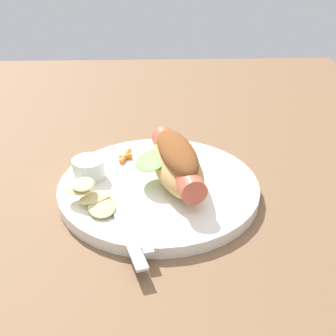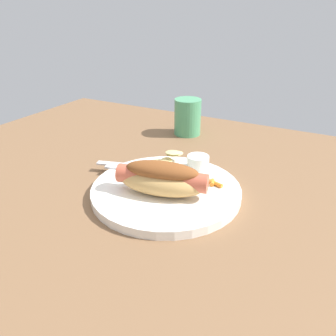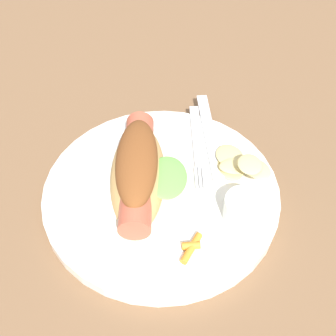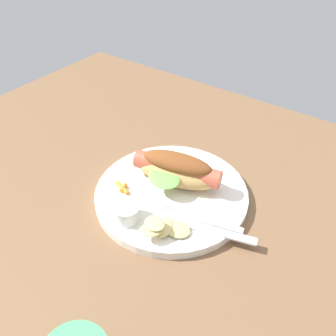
{
  "view_description": "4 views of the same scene",
  "coord_description": "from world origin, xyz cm",
  "px_view_note": "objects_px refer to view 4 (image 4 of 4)",
  "views": [
    {
      "loc": [
        55.71,
        1.94,
        37.07
      ],
      "look_at": [
        0.32,
        3.79,
        4.96
      ],
      "focal_mm": 53.25,
      "sensor_mm": 36.0,
      "label": 1
    },
    {
      "loc": [
        -26.36,
        48.8,
        31.08
      ],
      "look_at": [
        -2.51,
        4.3,
        6.4
      ],
      "focal_mm": 35.55,
      "sensor_mm": 36.0,
      "label": 2
    },
    {
      "loc": [
        -30.54,
        -4.52,
        38.58
      ],
      "look_at": [
        -0.45,
        1.94,
        4.33
      ],
      "focal_mm": 44.44,
      "sensor_mm": 36.0,
      "label": 3
    },
    {
      "loc": [
        24.73,
        -34.7,
        44.36
      ],
      "look_at": [
        -3.01,
        4.11,
        4.9
      ],
      "focal_mm": 37.57,
      "sensor_mm": 36.0,
      "label": 4
    }
  ],
  "objects_px": {
    "fork": "(202,219)",
    "knife": "(206,229)",
    "hot_dog": "(177,170)",
    "plate": "(171,194)",
    "chips_pile": "(165,227)",
    "carrot_garnish": "(123,188)",
    "sauce_ramekin": "(127,212)"
  },
  "relations": [
    {
      "from": "plate",
      "to": "carrot_garnish",
      "type": "bearing_deg",
      "value": -146.75
    },
    {
      "from": "fork",
      "to": "knife",
      "type": "distance_m",
      "value": 0.02
    },
    {
      "from": "fork",
      "to": "chips_pile",
      "type": "distance_m",
      "value": 0.07
    },
    {
      "from": "chips_pile",
      "to": "carrot_garnish",
      "type": "height_order",
      "value": "chips_pile"
    },
    {
      "from": "carrot_garnish",
      "to": "knife",
      "type": "bearing_deg",
      "value": 1.93
    },
    {
      "from": "plate",
      "to": "knife",
      "type": "distance_m",
      "value": 0.11
    },
    {
      "from": "chips_pile",
      "to": "knife",
      "type": "bearing_deg",
      "value": 39.08
    },
    {
      "from": "sauce_ramekin",
      "to": "chips_pile",
      "type": "distance_m",
      "value": 0.07
    },
    {
      "from": "plate",
      "to": "carrot_garnish",
      "type": "relative_size",
      "value": 7.26
    },
    {
      "from": "plate",
      "to": "chips_pile",
      "type": "xyz_separation_m",
      "value": [
        0.05,
        -0.08,
        0.02
      ]
    },
    {
      "from": "sauce_ramekin",
      "to": "fork",
      "type": "height_order",
      "value": "sauce_ramekin"
    },
    {
      "from": "knife",
      "to": "chips_pile",
      "type": "xyz_separation_m",
      "value": [
        -0.05,
        -0.04,
        0.01
      ]
    },
    {
      "from": "plate",
      "to": "fork",
      "type": "height_order",
      "value": "fork"
    },
    {
      "from": "hot_dog",
      "to": "fork",
      "type": "height_order",
      "value": "hot_dog"
    },
    {
      "from": "fork",
      "to": "knife",
      "type": "bearing_deg",
      "value": 125.22
    },
    {
      "from": "hot_dog",
      "to": "carrot_garnish",
      "type": "bearing_deg",
      "value": 34.45
    },
    {
      "from": "knife",
      "to": "chips_pile",
      "type": "bearing_deg",
      "value": 22.63
    },
    {
      "from": "fork",
      "to": "knife",
      "type": "height_order",
      "value": "same"
    },
    {
      "from": "sauce_ramekin",
      "to": "carrot_garnish",
      "type": "relative_size",
      "value": 1.18
    },
    {
      "from": "sauce_ramekin",
      "to": "fork",
      "type": "relative_size",
      "value": 0.31
    },
    {
      "from": "hot_dog",
      "to": "knife",
      "type": "height_order",
      "value": "hot_dog"
    },
    {
      "from": "plate",
      "to": "hot_dog",
      "type": "relative_size",
      "value": 1.68
    },
    {
      "from": "hot_dog",
      "to": "knife",
      "type": "distance_m",
      "value": 0.12
    },
    {
      "from": "plate",
      "to": "chips_pile",
      "type": "distance_m",
      "value": 0.1
    },
    {
      "from": "sauce_ramekin",
      "to": "carrot_garnish",
      "type": "xyz_separation_m",
      "value": [
        -0.05,
        0.05,
        -0.01
      ]
    },
    {
      "from": "hot_dog",
      "to": "fork",
      "type": "relative_size",
      "value": 1.13
    },
    {
      "from": "hot_dog",
      "to": "carrot_garnish",
      "type": "relative_size",
      "value": 4.33
    },
    {
      "from": "hot_dog",
      "to": "chips_pile",
      "type": "bearing_deg",
      "value": 103.0
    },
    {
      "from": "fork",
      "to": "carrot_garnish",
      "type": "relative_size",
      "value": 3.82
    },
    {
      "from": "sauce_ramekin",
      "to": "carrot_garnish",
      "type": "distance_m",
      "value": 0.07
    },
    {
      "from": "sauce_ramekin",
      "to": "chips_pile",
      "type": "height_order",
      "value": "same"
    },
    {
      "from": "carrot_garnish",
      "to": "hot_dog",
      "type": "bearing_deg",
      "value": 47.03
    }
  ]
}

